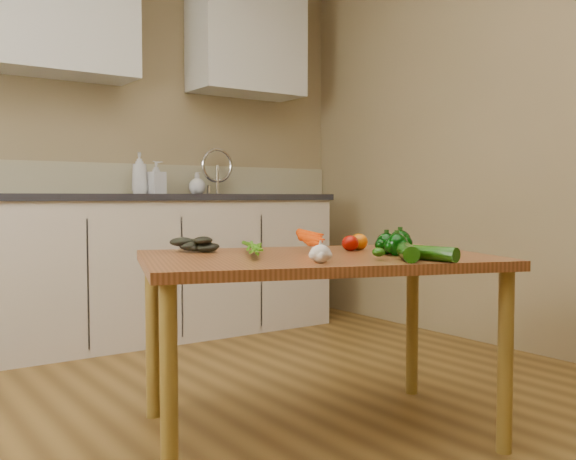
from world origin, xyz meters
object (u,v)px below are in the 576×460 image
(leafy_greens, at_px, (194,240))
(pepper_c, at_px, (397,245))
(soap_bottle_a, at_px, (140,173))
(carrot_bunch, at_px, (295,246))
(tomato_a, at_px, (350,243))
(zucchini_b, at_px, (408,252))
(soap_bottle_c, at_px, (197,183))
(table, at_px, (316,275))
(zucchini_a, at_px, (429,253))
(soap_bottle_b, at_px, (156,178))
(garlic_bulb, at_px, (320,254))
(pepper_b, at_px, (400,242))
(tomato_b, at_px, (359,242))
(tomato_c, at_px, (387,243))
(pepper_a, at_px, (386,244))

(leafy_greens, distance_m, pepper_c, 0.78)
(soap_bottle_a, bearing_deg, carrot_bunch, 111.58)
(tomato_a, xyz_separation_m, zucchini_b, (-0.09, -0.40, -0.00))
(soap_bottle_c, xyz_separation_m, tomato_a, (-0.33, -1.98, -0.27))
(table, relative_size, zucchini_a, 6.80)
(soap_bottle_b, distance_m, soap_bottle_c, 0.32)
(leafy_greens, distance_m, garlic_bulb, 0.63)
(soap_bottle_c, relative_size, pepper_b, 1.71)
(pepper_b, xyz_separation_m, tomato_b, (-0.05, 0.18, -0.01))
(soap_bottle_a, relative_size, pepper_b, 3.07)
(zucchini_b, bearing_deg, soap_bottle_b, 87.35)
(soap_bottle_c, relative_size, pepper_c, 1.83)
(pepper_c, relative_size, zucchini_b, 0.41)
(leafy_greens, bearing_deg, soap_bottle_c, 62.64)
(soap_bottle_a, bearing_deg, soap_bottle_c, -150.19)
(garlic_bulb, bearing_deg, leafy_greens, 103.14)
(tomato_c, bearing_deg, soap_bottle_a, 95.95)
(leafy_greens, xyz_separation_m, tomato_a, (0.52, -0.32, -0.01))
(soap_bottle_c, distance_m, tomato_a, 2.02)
(pepper_a, height_order, tomato_a, pepper_a)
(tomato_c, bearing_deg, garlic_bulb, -156.60)
(carrot_bunch, distance_m, garlic_bulb, 0.32)
(table, xyz_separation_m, soap_bottle_c, (0.55, 2.03, 0.38))
(soap_bottle_c, height_order, garlic_bulb, soap_bottle_c)
(table, relative_size, tomato_c, 21.16)
(soap_bottle_b, height_order, tomato_b, soap_bottle_b)
(carrot_bunch, relative_size, zucchini_b, 1.18)
(tomato_b, bearing_deg, zucchini_b, -109.37)
(soap_bottle_b, distance_m, zucchini_a, 2.39)
(pepper_a, xyz_separation_m, zucchini_b, (-0.11, -0.22, -0.01))
(tomato_a, height_order, tomato_b, tomato_b)
(tomato_c, bearing_deg, carrot_bunch, 168.89)
(soap_bottle_b, xyz_separation_m, carrot_bunch, (-0.29, -1.92, -0.31))
(tomato_a, relative_size, tomato_b, 0.93)
(pepper_c, height_order, tomato_b, pepper_c)
(pepper_c, bearing_deg, tomato_a, 91.65)
(table, xyz_separation_m, tomato_a, (0.22, 0.06, 0.11))
(zucchini_b, bearing_deg, garlic_bulb, 160.22)
(tomato_c, height_order, zucchini_a, tomato_c)
(garlic_bulb, distance_m, tomato_a, 0.48)
(table, distance_m, soap_bottle_a, 2.06)
(leafy_greens, bearing_deg, pepper_a, -42.67)
(carrot_bunch, xyz_separation_m, garlic_bulb, (-0.11, -0.30, -0.00))
(soap_bottle_b, bearing_deg, pepper_c, 169.79)
(pepper_a, xyz_separation_m, zucchini_a, (-0.05, -0.26, -0.01))
(soap_bottle_a, xyz_separation_m, garlic_bulb, (-0.30, -2.25, -0.33))
(soap_bottle_b, relative_size, pepper_b, 2.45)
(soap_bottle_b, relative_size, pepper_c, 2.63)
(leafy_greens, height_order, tomato_a, leafy_greens)
(pepper_c, bearing_deg, garlic_bulb, -173.64)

